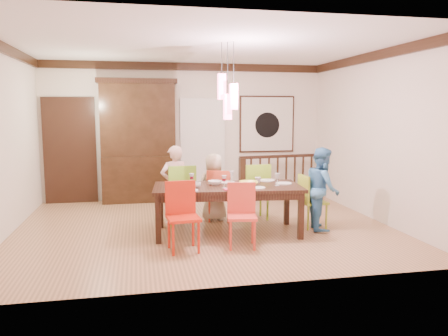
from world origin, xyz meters
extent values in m
plane|color=#906A46|center=(0.00, 0.00, 0.00)|extent=(6.00, 6.00, 0.00)
plane|color=white|center=(0.00, 0.00, 2.90)|extent=(6.00, 6.00, 0.00)
plane|color=beige|center=(0.00, 2.50, 1.45)|extent=(6.00, 0.00, 6.00)
plane|color=beige|center=(-3.00, 0.00, 1.45)|extent=(0.00, 5.00, 5.00)
plane|color=beige|center=(3.00, 0.00, 1.45)|extent=(0.00, 5.00, 5.00)
cube|color=black|center=(-2.40, 2.45, 1.05)|extent=(1.04, 0.07, 2.24)
cube|color=silver|center=(0.35, 2.46, 1.05)|extent=(0.97, 0.05, 2.22)
cube|color=black|center=(1.80, 2.47, 1.60)|extent=(1.25, 0.04, 1.25)
cube|color=silver|center=(1.80, 2.44, 1.60)|extent=(1.18, 0.02, 1.18)
cylinder|color=black|center=(1.80, 2.43, 1.58)|extent=(0.56, 0.01, 0.56)
cube|color=#FB4B77|center=(0.22, -0.40, 2.25)|extent=(0.11, 0.11, 0.38)
cylinder|color=black|center=(0.22, -0.40, 2.67)|extent=(0.01, 0.01, 0.46)
cube|color=#FB4B77|center=(0.38, -0.50, 2.10)|extent=(0.11, 0.11, 0.38)
cylinder|color=black|center=(0.38, -0.50, 2.59)|extent=(0.01, 0.01, 0.61)
cube|color=#FB4B77|center=(0.30, -0.45, 1.95)|extent=(0.11, 0.11, 0.38)
cylinder|color=black|center=(0.30, -0.45, 2.52)|extent=(0.01, 0.01, 0.76)
cube|color=black|center=(0.30, -0.45, 0.72)|extent=(2.33, 1.23, 0.05)
cube|color=black|center=(-0.74, -0.02, 0.35)|extent=(0.09, 0.09, 0.70)
cube|color=black|center=(1.34, -0.02, 0.35)|extent=(0.09, 0.09, 0.70)
cube|color=black|center=(-0.74, -0.88, 0.35)|extent=(0.09, 0.09, 0.70)
cube|color=black|center=(1.34, -0.88, 0.35)|extent=(0.09, 0.09, 0.70)
cube|color=black|center=(0.30, 0.00, 0.65)|extent=(2.04, 0.23, 0.10)
cube|color=black|center=(0.30, -0.90, 0.65)|extent=(2.04, 0.23, 0.10)
cube|color=#74B729|center=(-0.36, 0.26, 0.49)|extent=(0.49, 0.49, 0.04)
cube|color=#74B729|center=(-0.36, 0.26, 0.76)|extent=(0.46, 0.08, 0.50)
cylinder|color=#74B729|center=(-0.54, 0.08, 0.24)|extent=(0.04, 0.04, 0.48)
cylinder|color=#74B729|center=(-0.17, 0.08, 0.24)|extent=(0.04, 0.04, 0.48)
cylinder|color=#74B729|center=(-0.54, 0.45, 0.24)|extent=(0.04, 0.04, 0.48)
cylinder|color=#74B729|center=(-0.17, 0.45, 0.24)|extent=(0.04, 0.04, 0.48)
cube|color=#D6482A|center=(0.34, 0.37, 0.43)|extent=(0.52, 0.52, 0.04)
cube|color=#D6482A|center=(0.34, 0.37, 0.67)|extent=(0.39, 0.18, 0.44)
cylinder|color=#D6482A|center=(0.18, 0.20, 0.21)|extent=(0.03, 0.03, 0.42)
cylinder|color=#D6482A|center=(0.51, 0.20, 0.21)|extent=(0.03, 0.03, 0.42)
cylinder|color=#D6482A|center=(0.18, 0.53, 0.21)|extent=(0.03, 0.03, 0.42)
cylinder|color=#D6482A|center=(0.51, 0.53, 0.21)|extent=(0.03, 0.03, 0.42)
cube|color=#86BD26|center=(0.95, 0.36, 0.48)|extent=(0.47, 0.47, 0.04)
cube|color=#86BD26|center=(0.95, 0.36, 0.74)|extent=(0.45, 0.07, 0.49)
cylinder|color=#86BD26|center=(0.77, 0.18, 0.23)|extent=(0.04, 0.04, 0.47)
cylinder|color=#86BD26|center=(1.13, 0.18, 0.23)|extent=(0.04, 0.04, 0.47)
cylinder|color=#86BD26|center=(0.77, 0.54, 0.23)|extent=(0.04, 0.04, 0.47)
cylinder|color=#86BD26|center=(1.13, 0.54, 0.23)|extent=(0.04, 0.04, 0.47)
cube|color=red|center=(-0.46, -1.18, 0.45)|extent=(0.46, 0.46, 0.04)
cube|color=red|center=(-0.46, -1.18, 0.70)|extent=(0.42, 0.08, 0.46)
cylinder|color=red|center=(-0.63, -1.35, 0.22)|extent=(0.04, 0.04, 0.44)
cylinder|color=red|center=(-0.29, -1.35, 0.22)|extent=(0.04, 0.04, 0.44)
cylinder|color=red|center=(-0.63, -1.01, 0.22)|extent=(0.04, 0.04, 0.44)
cylinder|color=red|center=(-0.29, -1.01, 0.22)|extent=(0.04, 0.04, 0.44)
cube|color=red|center=(0.36, -1.17, 0.43)|extent=(0.47, 0.47, 0.04)
cube|color=red|center=(0.36, -1.17, 0.67)|extent=(0.40, 0.11, 0.44)
cylinder|color=red|center=(0.19, -1.33, 0.21)|extent=(0.03, 0.03, 0.42)
cylinder|color=red|center=(0.52, -1.33, 0.21)|extent=(0.03, 0.03, 0.42)
cylinder|color=red|center=(0.19, -1.00, 0.21)|extent=(0.03, 0.03, 0.42)
cylinder|color=red|center=(0.52, -1.00, 0.21)|extent=(0.03, 0.03, 0.42)
cube|color=#9AB228|center=(1.74, -0.38, 0.42)|extent=(0.41, 0.41, 0.04)
cube|color=#9AB228|center=(1.74, -0.38, 0.65)|extent=(0.06, 0.39, 0.43)
cylinder|color=#9AB228|center=(1.58, -0.53, 0.20)|extent=(0.03, 0.03, 0.41)
cylinder|color=#9AB228|center=(1.90, -0.53, 0.20)|extent=(0.03, 0.03, 0.41)
cylinder|color=#9AB228|center=(1.58, -0.22, 0.20)|extent=(0.03, 0.03, 0.41)
cylinder|color=#9AB228|center=(1.90, -0.22, 0.20)|extent=(0.03, 0.03, 0.41)
cube|color=black|center=(-1.02, 2.28, 0.48)|extent=(1.51, 0.44, 0.97)
cube|color=black|center=(-1.02, 2.30, 1.72)|extent=(1.51, 0.40, 1.51)
cube|color=black|center=(-1.02, 2.49, 1.72)|extent=(1.29, 0.02, 1.29)
cube|color=black|center=(-1.02, 2.30, 2.49)|extent=(1.61, 0.44, 0.10)
cube|color=black|center=(1.07, 1.95, 0.46)|extent=(0.13, 0.13, 0.92)
cube|color=black|center=(3.11, 1.95, 0.46)|extent=(0.13, 0.13, 0.92)
cube|color=black|center=(2.09, 1.95, 0.93)|extent=(2.15, 0.37, 0.06)
cube|color=black|center=(2.09, 1.95, 0.05)|extent=(2.03, 0.33, 0.05)
imported|color=#FFCAC2|center=(-0.45, 0.36, 0.66)|extent=(0.54, 0.41, 1.32)
imported|color=#C3B393|center=(0.23, 0.40, 0.59)|extent=(0.61, 0.43, 1.17)
imported|color=#4388BE|center=(1.84, -0.49, 0.66)|extent=(0.62, 0.73, 1.32)
imported|color=gold|center=(0.61, -0.53, 0.79)|extent=(0.33, 0.33, 0.07)
imported|color=white|center=(0.12, -0.35, 0.78)|extent=(0.24, 0.24, 0.07)
imported|color=silver|center=(-0.19, -0.55, 0.80)|extent=(0.13, 0.13, 0.09)
imported|color=silver|center=(0.83, -0.28, 0.79)|extent=(0.10, 0.10, 0.09)
cylinder|color=white|center=(-0.48, -0.20, 0.76)|extent=(0.26, 0.26, 0.01)
cylinder|color=white|center=(0.34, -0.17, 0.76)|extent=(0.26, 0.26, 0.01)
cylinder|color=white|center=(1.03, -0.11, 0.76)|extent=(0.26, 0.26, 0.01)
cylinder|color=white|center=(-0.33, -0.77, 0.76)|extent=(0.26, 0.26, 0.01)
cylinder|color=white|center=(0.68, -0.76, 0.76)|extent=(0.26, 0.26, 0.01)
cylinder|color=white|center=(1.20, -0.46, 0.76)|extent=(0.26, 0.26, 0.01)
cube|color=#D83359|center=(0.26, -0.81, 0.76)|extent=(0.18, 0.14, 0.01)
camera|label=1|loc=(-1.05, -6.92, 1.88)|focal=35.00mm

